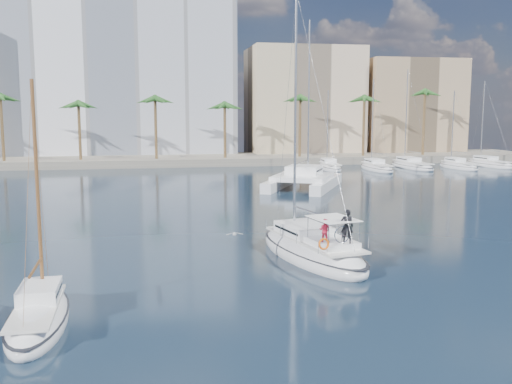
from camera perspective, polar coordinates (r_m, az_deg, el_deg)
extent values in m
plane|color=black|center=(35.00, -0.46, -6.07)|extent=(160.00, 160.00, 0.00)
cube|color=gray|center=(94.95, -6.84, 3.21)|extent=(120.00, 14.00, 1.20)
cube|color=white|center=(106.75, -13.94, 10.77)|extent=(42.00, 16.00, 28.00)
cube|color=#CAAF91|center=(107.13, 4.72, 8.82)|extent=(20.00, 14.00, 20.00)
cube|color=tan|center=(112.16, 15.00, 8.03)|extent=(18.00, 12.00, 18.00)
cylinder|color=brown|center=(90.68, -6.73, 5.93)|extent=(0.44, 0.44, 10.50)
sphere|color=#25551F|center=(90.64, -6.79, 9.25)|extent=(3.60, 3.60, 3.60)
cylinder|color=brown|center=(98.88, 13.45, 5.94)|extent=(0.44, 0.44, 10.50)
sphere|color=#25551F|center=(98.84, 13.55, 8.98)|extent=(3.60, 3.60, 3.60)
ellipsoid|color=white|center=(33.74, 5.58, -6.07)|extent=(5.70, 11.38, 2.26)
ellipsoid|color=black|center=(33.67, 5.58, -5.54)|extent=(5.76, 11.49, 0.18)
cube|color=silver|center=(33.37, 5.77, -4.72)|extent=(4.15, 8.50, 0.12)
cube|color=white|center=(34.37, 4.78, -3.71)|extent=(3.04, 3.97, 0.60)
cube|color=black|center=(34.37, 4.78, -3.68)|extent=(2.97, 3.57, 0.14)
cylinder|color=#B7BABF|center=(34.77, 3.95, 7.78)|extent=(0.15, 0.15, 14.28)
cylinder|color=#B7BABF|center=(33.33, 5.55, -1.99)|extent=(1.04, 4.32, 0.11)
cube|color=white|center=(31.54, 7.59, -5.05)|extent=(2.60, 3.10, 0.36)
cube|color=white|center=(31.17, 7.73, -2.64)|extent=(2.60, 3.10, 0.04)
torus|color=silver|center=(30.51, 8.61, -4.23)|extent=(0.95, 0.26, 0.96)
torus|color=#DE590B|center=(29.57, 6.80, -5.19)|extent=(0.66, 0.33, 0.64)
imported|color=black|center=(30.53, 9.09, -3.42)|extent=(0.77, 0.63, 1.83)
imported|color=#B31B34|center=(30.76, 6.88, -3.82)|extent=(0.78, 0.76, 1.27)
ellipsoid|color=white|center=(24.90, -20.94, -11.97)|extent=(2.50, 7.27, 1.69)
ellipsoid|color=black|center=(24.82, -20.97, -11.44)|extent=(2.52, 7.34, 0.18)
cube|color=silver|center=(24.56, -21.06, -10.67)|extent=(1.79, 5.45, 0.12)
cube|color=white|center=(25.24, -20.82, -9.30)|extent=(1.60, 2.40, 0.60)
cube|color=black|center=(25.23, -20.82, -9.25)|extent=(1.61, 2.13, 0.14)
cylinder|color=brown|center=(25.17, -21.02, 0.33)|extent=(0.15, 0.15, 8.90)
cylinder|color=brown|center=(24.32, -21.18, -7.02)|extent=(0.21, 2.91, 0.11)
cube|color=white|center=(65.09, 2.57, 1.01)|extent=(7.13, 11.93, 1.10)
cube|color=white|center=(63.93, 7.10, 0.82)|extent=(7.13, 11.93, 1.10)
cube|color=white|center=(63.75, 4.69, 1.52)|extent=(8.49, 9.00, 0.50)
cube|color=white|center=(64.30, 4.83, 2.20)|extent=(4.95, 5.08, 1.00)
cube|color=black|center=(64.29, 4.83, 2.24)|extent=(4.72, 4.63, 0.18)
cylinder|color=#B7BABF|center=(65.87, 5.30, 9.38)|extent=(0.18, 0.18, 17.18)
ellipsoid|color=silver|center=(37.38, -2.15, -4.22)|extent=(0.23, 0.44, 0.21)
sphere|color=silver|center=(37.58, -2.20, -4.13)|extent=(0.11, 0.11, 0.11)
cube|color=gray|center=(37.34, -2.63, -4.20)|extent=(0.50, 0.18, 0.12)
cube|color=gray|center=(37.42, -1.68, -4.16)|extent=(0.50, 0.18, 0.12)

